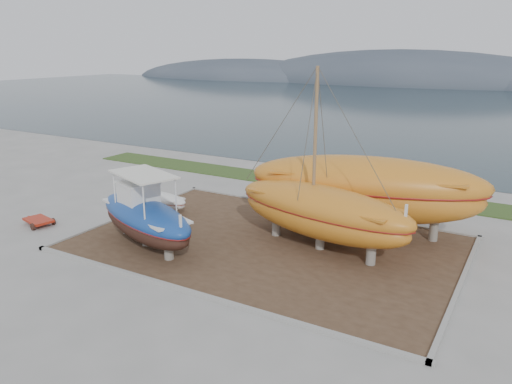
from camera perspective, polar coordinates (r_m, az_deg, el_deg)
The scene contains 11 objects.
ground at distance 21.90m, azimuth -3.88°, elevation -9.37°, with size 140.00×140.00×0.00m, color gray.
dirt_patch at distance 25.01m, azimuth 1.25°, elevation -5.90°, with size 18.00×12.00×0.06m, color #422D1E.
curb_frame at distance 24.99m, azimuth 1.25°, elevation -5.80°, with size 18.60×12.60×0.15m, color gray, non-canonical shape.
grass_strip at distance 35.00m, azimuth 10.38°, elevation 0.35°, with size 44.00×3.00×0.08m, color #284219.
sea at distance 87.55m, azimuth 22.87°, elevation 8.76°, with size 260.00×100.00×0.04m, color #182A30, non-canonical shape.
mountain_ridge at distance 142.07m, azimuth 26.01°, elevation 10.80°, with size 200.00×36.00×20.00m, color #333D49, non-canonical shape.
blue_caique at distance 24.71m, azimuth -12.61°, elevation -2.00°, with size 7.57×2.37×3.65m, color navy, non-canonical shape.
white_dinghy at distance 30.01m, azimuth -10.74°, elevation -1.18°, with size 3.71×1.39×1.11m, color silver, non-canonical shape.
orange_sailboat at distance 23.23m, azimuth 7.68°, elevation 3.42°, with size 9.50×2.80×8.59m, color #BC6F1C, non-canonical shape.
orange_bare_hull at distance 26.29m, azimuth 12.34°, elevation -0.52°, with size 12.10×3.63×3.97m, color #BC6F1C, non-canonical shape.
red_trailer at distance 30.02m, azimuth -23.58°, elevation -3.17°, with size 2.54×1.27×0.36m, color #AE2713, non-canonical shape.
Camera 1 is at (11.15, -16.32, 9.44)m, focal length 35.00 mm.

